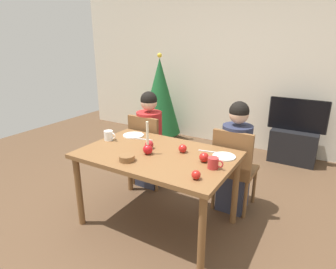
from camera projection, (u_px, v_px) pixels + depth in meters
ground_plane at (158, 222)px, 2.83m from camera, size 7.68×7.68×0.00m
back_wall at (244, 68)px, 4.54m from camera, size 6.40×0.10×2.60m
dining_table at (157, 161)px, 2.62m from camera, size 1.40×0.90×0.75m
chair_left at (148, 146)px, 3.41m from camera, size 0.40×0.40×0.90m
chair_right at (234, 165)px, 2.90m from camera, size 0.40×0.40×0.90m
person_left_child at (150, 141)px, 3.42m from camera, size 0.30×0.30×1.17m
person_right_child at (235, 159)px, 2.91m from camera, size 0.30×0.30×1.17m
tv_stand at (293, 146)px, 4.19m from camera, size 0.64×0.40×0.48m
tv at (298, 115)px, 4.04m from camera, size 0.79×0.05×0.46m
christmas_tree at (160, 96)px, 4.93m from camera, size 0.72×0.72×1.52m
candle_centerpiece at (148, 147)px, 2.55m from camera, size 0.09×0.09×0.30m
plate_left at (133, 135)px, 3.05m from camera, size 0.22×0.22×0.01m
plate_right at (224, 156)px, 2.50m from camera, size 0.20×0.20×0.01m
mug_left at (109, 135)px, 2.91m from camera, size 0.14×0.09×0.10m
mug_right at (213, 163)px, 2.27m from camera, size 0.13×0.09×0.09m
fork_left at (144, 139)px, 2.93m from camera, size 0.18×0.05×0.01m
fork_right at (208, 151)px, 2.62m from camera, size 0.18×0.05×0.01m
bowl_walnuts at (127, 158)px, 2.42m from camera, size 0.13×0.13×0.05m
apple_near_candle at (149, 144)px, 2.69m from camera, size 0.08×0.08×0.08m
apple_by_left_plate at (183, 148)px, 2.60m from camera, size 0.08×0.08×0.08m
apple_by_right_mug at (204, 157)px, 2.39m from camera, size 0.08×0.08×0.08m
apple_far_edge at (196, 175)px, 2.10m from camera, size 0.07×0.07×0.07m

